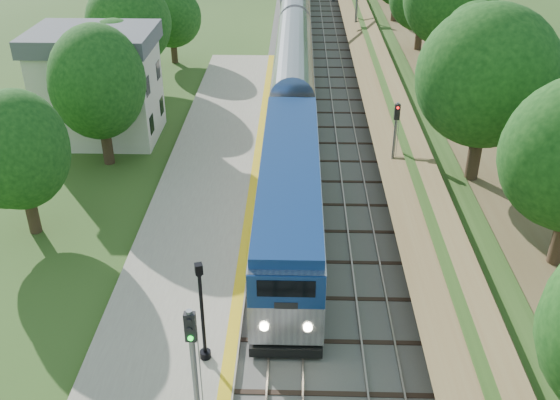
{
  "coord_description": "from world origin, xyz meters",
  "views": [
    {
      "loc": [
        0.32,
        -12.69,
        18.99
      ],
      "look_at": [
        -0.5,
        15.79,
        2.8
      ],
      "focal_mm": 40.0,
      "sensor_mm": 36.0,
      "label": 1
    }
  ],
  "objects_px": {
    "lamppost_far": "(203,318)",
    "train": "(295,16)",
    "signal_gantry": "(319,1)",
    "signal_farside": "(395,139)",
    "station_building": "(98,84)",
    "signal_platform": "(194,368)"
  },
  "relations": [
    {
      "from": "signal_platform",
      "to": "signal_farside",
      "type": "relative_size",
      "value": 1.06
    },
    {
      "from": "station_building",
      "to": "signal_farside",
      "type": "xyz_separation_m",
      "value": [
        20.2,
        -8.24,
        -0.36
      ]
    },
    {
      "from": "signal_gantry",
      "to": "signal_farside",
      "type": "height_order",
      "value": "signal_gantry"
    },
    {
      "from": "station_building",
      "to": "lamppost_far",
      "type": "xyz_separation_m",
      "value": [
        10.65,
        -23.36,
        -1.59
      ]
    },
    {
      "from": "train",
      "to": "station_building",
      "type": "bearing_deg",
      "value": -116.08
    },
    {
      "from": "station_building",
      "to": "signal_platform",
      "type": "distance_m",
      "value": 30.0
    },
    {
      "from": "signal_gantry",
      "to": "lamppost_far",
      "type": "relative_size",
      "value": 1.77
    },
    {
      "from": "station_building",
      "to": "signal_farside",
      "type": "bearing_deg",
      "value": -22.21
    },
    {
      "from": "train",
      "to": "signal_platform",
      "type": "distance_m",
      "value": 56.57
    },
    {
      "from": "station_building",
      "to": "lamppost_far",
      "type": "height_order",
      "value": "station_building"
    },
    {
      "from": "signal_gantry",
      "to": "lamppost_far",
      "type": "distance_m",
      "value": 48.76
    },
    {
      "from": "train",
      "to": "signal_platform",
      "type": "bearing_deg",
      "value": -92.94
    },
    {
      "from": "signal_gantry",
      "to": "train",
      "type": "height_order",
      "value": "signal_gantry"
    },
    {
      "from": "lamppost_far",
      "to": "signal_platform",
      "type": "bearing_deg",
      "value": -84.27
    },
    {
      "from": "lamppost_far",
      "to": "signal_gantry",
      "type": "bearing_deg",
      "value": 83.13
    },
    {
      "from": "lamppost_far",
      "to": "signal_platform",
      "type": "xyz_separation_m",
      "value": [
        0.45,
        -4.51,
        1.71
      ]
    },
    {
      "from": "signal_gantry",
      "to": "signal_farside",
      "type": "xyz_separation_m",
      "value": [
        3.73,
        -33.24,
        -1.09
      ]
    },
    {
      "from": "signal_gantry",
      "to": "signal_platform",
      "type": "distance_m",
      "value": 53.14
    },
    {
      "from": "lamppost_far",
      "to": "train",
      "type": "bearing_deg",
      "value": 86.31
    },
    {
      "from": "station_building",
      "to": "signal_gantry",
      "type": "xyz_separation_m",
      "value": [
        16.47,
        24.99,
        0.73
      ]
    },
    {
      "from": "station_building",
      "to": "signal_gantry",
      "type": "height_order",
      "value": "station_building"
    },
    {
      "from": "signal_gantry",
      "to": "signal_platform",
      "type": "xyz_separation_m",
      "value": [
        -5.37,
        -52.86,
        -0.61
      ]
    }
  ]
}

